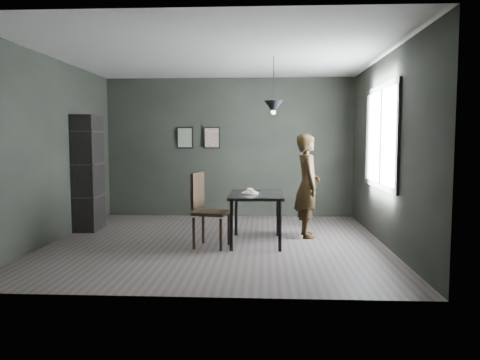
{
  "coord_description": "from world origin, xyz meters",
  "views": [
    {
      "loc": [
        0.72,
        -6.99,
        1.55
      ],
      "look_at": [
        0.35,
        0.05,
        0.95
      ],
      "focal_mm": 35.0,
      "sensor_mm": 36.0,
      "label": 1
    }
  ],
  "objects_px": {
    "shelf_unit": "(88,173)",
    "cafe_table": "(256,199)",
    "white_plate": "(250,193)",
    "wood_chair": "(205,205)",
    "woman": "(307,186)",
    "pendant_lamp": "(273,107)"
  },
  "relations": [
    {
      "from": "woman",
      "to": "white_plate",
      "type": "bearing_deg",
      "value": 114.98
    },
    {
      "from": "wood_chair",
      "to": "woman",
      "type": "bearing_deg",
      "value": 38.7
    },
    {
      "from": "cafe_table",
      "to": "pendant_lamp",
      "type": "distance_m",
      "value": 1.41
    },
    {
      "from": "white_plate",
      "to": "pendant_lamp",
      "type": "xyz_separation_m",
      "value": [
        0.34,
        0.13,
        1.29
      ]
    },
    {
      "from": "woman",
      "to": "pendant_lamp",
      "type": "distance_m",
      "value": 1.4
    },
    {
      "from": "white_plate",
      "to": "wood_chair",
      "type": "xyz_separation_m",
      "value": [
        -0.65,
        -0.26,
        -0.14
      ]
    },
    {
      "from": "wood_chair",
      "to": "shelf_unit",
      "type": "height_order",
      "value": "shelf_unit"
    },
    {
      "from": "woman",
      "to": "cafe_table",
      "type": "bearing_deg",
      "value": 116.3
    },
    {
      "from": "shelf_unit",
      "to": "pendant_lamp",
      "type": "height_order",
      "value": "pendant_lamp"
    },
    {
      "from": "white_plate",
      "to": "wood_chair",
      "type": "relative_size",
      "value": 0.21
    },
    {
      "from": "wood_chair",
      "to": "shelf_unit",
      "type": "relative_size",
      "value": 0.55
    },
    {
      "from": "woman",
      "to": "pendant_lamp",
      "type": "height_order",
      "value": "pendant_lamp"
    },
    {
      "from": "wood_chair",
      "to": "pendant_lamp",
      "type": "distance_m",
      "value": 1.79
    },
    {
      "from": "woman",
      "to": "pendant_lamp",
      "type": "xyz_separation_m",
      "value": [
        -0.56,
        -0.39,
        1.22
      ]
    },
    {
      "from": "cafe_table",
      "to": "shelf_unit",
      "type": "height_order",
      "value": "shelf_unit"
    },
    {
      "from": "shelf_unit",
      "to": "cafe_table",
      "type": "bearing_deg",
      "value": -19.31
    },
    {
      "from": "cafe_table",
      "to": "white_plate",
      "type": "height_order",
      "value": "white_plate"
    },
    {
      "from": "shelf_unit",
      "to": "pendant_lamp",
      "type": "relative_size",
      "value": 2.28
    },
    {
      "from": "white_plate",
      "to": "wood_chair",
      "type": "height_order",
      "value": "wood_chair"
    },
    {
      "from": "woman",
      "to": "shelf_unit",
      "type": "height_order",
      "value": "shelf_unit"
    },
    {
      "from": "cafe_table",
      "to": "shelf_unit",
      "type": "distance_m",
      "value": 3.07
    },
    {
      "from": "white_plate",
      "to": "woman",
      "type": "distance_m",
      "value": 1.04
    }
  ]
}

